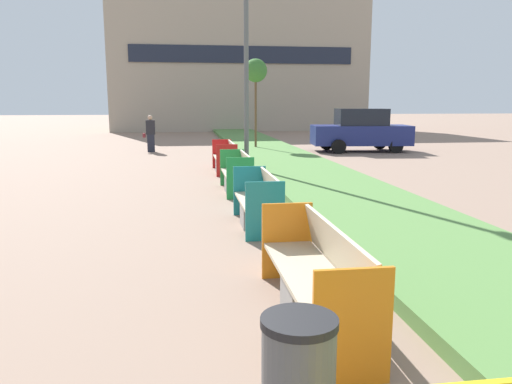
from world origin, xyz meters
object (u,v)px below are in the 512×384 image
(bench_red_frame, at_px, (225,160))
(parked_car_distant, at_px, (361,131))
(bench_green_frame, at_px, (237,177))
(street_lamp_post, at_px, (246,33))
(pedestrian_walking, at_px, (150,134))
(bench_orange_frame, at_px, (316,283))
(sapling_tree_far, at_px, (256,72))
(bench_teal_frame, at_px, (258,206))

(bench_red_frame, bearing_deg, parked_car_distant, 41.56)
(bench_green_frame, height_order, street_lamp_post, street_lamp_post)
(pedestrian_walking, bearing_deg, bench_green_frame, -75.28)
(bench_orange_frame, xyz_separation_m, bench_red_frame, (-0.01, 10.76, -0.01))
(bench_red_frame, relative_size, street_lamp_post, 0.27)
(bench_orange_frame, height_order, pedestrian_walking, pedestrian_walking)
(bench_green_frame, distance_m, bench_red_frame, 3.48)
(bench_red_frame, height_order, street_lamp_post, street_lamp_post)
(bench_orange_frame, bearing_deg, sapling_tree_far, 83.80)
(sapling_tree_far, xyz_separation_m, parked_car_distant, (4.51, -0.87, -2.51))
(bench_red_frame, xyz_separation_m, sapling_tree_far, (1.88, 6.54, 3.06))
(bench_orange_frame, distance_m, pedestrian_walking, 17.72)
(bench_green_frame, distance_m, pedestrian_walking, 10.59)
(sapling_tree_far, height_order, parked_car_distant, sapling_tree_far)
(bench_orange_frame, bearing_deg, parked_car_distant, 68.75)
(bench_green_frame, xyz_separation_m, sapling_tree_far, (1.88, 10.02, 3.06))
(bench_orange_frame, height_order, bench_green_frame, same)
(sapling_tree_far, bearing_deg, bench_orange_frame, -96.20)
(bench_orange_frame, xyz_separation_m, bench_green_frame, (-0.01, 7.28, -0.01))
(bench_green_frame, bearing_deg, bench_orange_frame, -89.95)
(bench_orange_frame, height_order, parked_car_distant, parked_car_distant)
(bench_teal_frame, xyz_separation_m, bench_red_frame, (0.00, 6.95, 0.00))
(street_lamp_post, distance_m, pedestrian_walking, 8.52)
(bench_orange_frame, distance_m, sapling_tree_far, 17.67)
(bench_orange_frame, xyz_separation_m, street_lamp_post, (0.61, 10.39, 3.75))
(street_lamp_post, height_order, sapling_tree_far, street_lamp_post)
(bench_teal_frame, xyz_separation_m, bench_green_frame, (0.00, 3.46, 0.00))
(street_lamp_post, bearing_deg, pedestrian_walking, 114.88)
(bench_red_frame, bearing_deg, bench_orange_frame, -89.97)
(bench_orange_frame, relative_size, sapling_tree_far, 0.62)
(bench_red_frame, relative_size, parked_car_distant, 0.46)
(bench_red_frame, bearing_deg, pedestrian_walking, 111.71)
(bench_red_frame, distance_m, street_lamp_post, 3.83)
(bench_teal_frame, relative_size, parked_car_distant, 0.44)
(bench_green_frame, xyz_separation_m, street_lamp_post, (0.61, 3.11, 3.76))
(parked_car_distant, bearing_deg, bench_green_frame, -118.71)
(parked_car_distant, bearing_deg, bench_teal_frame, -110.65)
(bench_green_frame, relative_size, bench_red_frame, 0.98)
(pedestrian_walking, bearing_deg, street_lamp_post, -65.12)
(bench_orange_frame, bearing_deg, bench_teal_frame, 90.10)
(street_lamp_post, xyz_separation_m, parked_car_distant, (5.78, 6.04, -3.21))
(bench_teal_frame, bearing_deg, bench_green_frame, 89.99)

